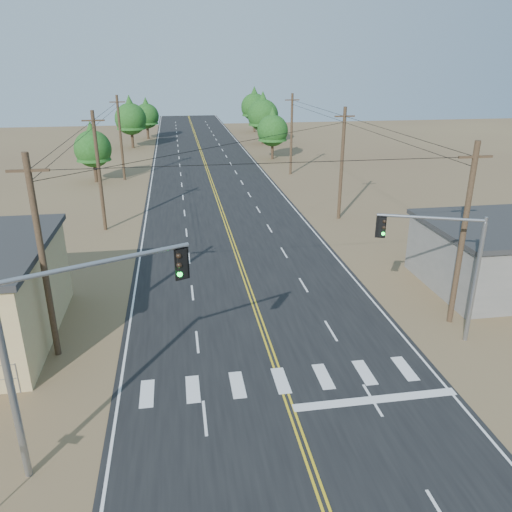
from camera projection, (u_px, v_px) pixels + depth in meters
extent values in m
cube|color=black|center=(228.00, 231.00, 42.97)|extent=(15.00, 200.00, 0.02)
cylinder|color=gray|center=(18.00, 378.00, 21.68)|extent=(0.06, 0.06, 1.50)
cylinder|color=#4C3826|center=(43.00, 261.00, 23.04)|extent=(0.30, 0.30, 10.00)
cube|color=#4C3826|center=(28.00, 171.00, 21.52)|extent=(1.80, 0.12, 0.12)
cylinder|color=#4C3826|center=(99.00, 173.00, 41.44)|extent=(0.30, 0.30, 10.00)
cube|color=#4C3826|center=(93.00, 121.00, 39.91)|extent=(1.80, 0.12, 0.12)
cylinder|color=#4C3826|center=(121.00, 138.00, 59.83)|extent=(0.30, 0.30, 10.00)
cube|color=#4C3826|center=(117.00, 102.00, 58.30)|extent=(1.80, 0.12, 0.12)
cylinder|color=#4C3826|center=(463.00, 237.00, 26.17)|extent=(0.30, 0.30, 10.00)
cube|color=#4C3826|center=(476.00, 157.00, 24.64)|extent=(1.80, 0.12, 0.12)
cylinder|color=#4C3826|center=(342.00, 165.00, 44.56)|extent=(0.30, 0.30, 10.00)
cube|color=#4C3826|center=(345.00, 116.00, 43.03)|extent=(1.80, 0.12, 0.12)
cylinder|color=#4C3826|center=(291.00, 135.00, 62.95)|extent=(0.30, 0.30, 10.00)
cube|color=#4C3826|center=(292.00, 100.00, 61.43)|extent=(1.80, 0.12, 0.12)
cylinder|color=gray|center=(11.00, 389.00, 16.27)|extent=(0.25, 0.25, 7.24)
cylinder|color=gray|center=(98.00, 263.00, 16.58)|extent=(6.08, 2.79, 0.17)
cube|color=black|center=(181.00, 263.00, 18.32)|extent=(0.46, 0.43, 1.14)
sphere|color=black|center=(179.00, 256.00, 18.02)|extent=(0.21, 0.21, 0.21)
sphere|color=black|center=(179.00, 265.00, 18.16)|extent=(0.21, 0.21, 0.21)
sphere|color=#0CE533|center=(180.00, 274.00, 18.29)|extent=(0.21, 0.21, 0.21)
cylinder|color=gray|center=(475.00, 284.00, 24.94)|extent=(0.22, 0.22, 6.43)
cylinder|color=gray|center=(485.00, 223.00, 23.77)|extent=(0.17, 0.17, 0.55)
cylinder|color=gray|center=(430.00, 218.00, 24.20)|extent=(4.79, 1.91, 0.15)
cube|color=black|center=(381.00, 227.00, 24.83)|extent=(0.40, 0.37, 1.01)
sphere|color=black|center=(384.00, 221.00, 24.58)|extent=(0.18, 0.18, 0.18)
sphere|color=black|center=(384.00, 228.00, 24.70)|extent=(0.18, 0.18, 0.18)
sphere|color=#0CE533|center=(383.00, 234.00, 24.82)|extent=(0.18, 0.18, 0.18)
cylinder|color=#3F2D1E|center=(95.00, 171.00, 59.99)|extent=(0.44, 0.44, 2.60)
cone|color=#1C4B15|center=(92.00, 141.00, 58.67)|extent=(4.04, 4.04, 4.62)
sphere|color=#1C4B15|center=(93.00, 149.00, 59.01)|extent=(4.33, 4.33, 4.33)
cylinder|color=#3F2D1E|center=(132.00, 138.00, 83.95)|extent=(0.46, 0.46, 3.10)
cone|color=#1C4B15|center=(130.00, 112.00, 82.38)|extent=(4.82, 4.82, 5.51)
sphere|color=#1C4B15|center=(131.00, 119.00, 82.79)|extent=(5.16, 5.16, 5.16)
cylinder|color=#3F2D1E|center=(148.00, 131.00, 93.90)|extent=(0.47, 0.47, 2.73)
cone|color=#1C4B15|center=(146.00, 111.00, 92.52)|extent=(4.25, 4.25, 4.85)
sphere|color=#1C4B15|center=(147.00, 116.00, 92.88)|extent=(4.55, 4.55, 4.55)
cylinder|color=#3F2D1E|center=(272.00, 150.00, 74.24)|extent=(0.39, 0.39, 2.73)
cone|color=#1C4B15|center=(273.00, 124.00, 72.86)|extent=(4.24, 4.24, 4.85)
sphere|color=#1C4B15|center=(273.00, 131.00, 73.22)|extent=(4.54, 4.54, 4.54)
cylinder|color=#3F2D1E|center=(263.00, 135.00, 87.99)|extent=(0.49, 0.49, 3.23)
cone|color=#1C4B15|center=(263.00, 108.00, 86.36)|extent=(5.03, 5.03, 5.74)
sphere|color=#1C4B15|center=(263.00, 115.00, 86.78)|extent=(5.39, 5.39, 5.39)
cylinder|color=#3F2D1E|center=(254.00, 124.00, 103.05)|extent=(0.39, 0.39, 3.26)
cone|color=#1C4B15|center=(254.00, 101.00, 101.40)|extent=(5.07, 5.07, 5.80)
sphere|color=#1C4B15|center=(254.00, 107.00, 101.83)|extent=(5.43, 5.43, 5.43)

